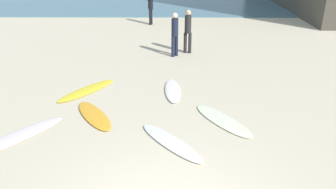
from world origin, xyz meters
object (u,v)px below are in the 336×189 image
Objects in this scene: surfboard_4 at (223,120)px; beachgoer_mid at (151,6)px; surfboard_1 at (87,90)px; beachgoer_near at (188,29)px; surfboard_3 at (173,90)px; surfboard_5 at (17,137)px; surfboard_0 at (94,115)px; surfboard_2 at (171,142)px; beachgoer_far at (175,32)px.

beachgoer_mid is at bearing -110.21° from surfboard_4.
surfboard_1 is 5.52m from beachgoer_near.
surfboard_5 is (-3.86, -2.87, -0.01)m from surfboard_3.
surfboard_1 is 3.06m from surfboard_5.
surfboard_0 is 6.66m from beachgoer_near.
beachgoer_mid is at bearing 120.19° from beachgoer_near.
beachgoer_mid is (-1.21, 9.70, 1.00)m from surfboard_3.
surfboard_0 is at bearing 35.61° from surfboard_3.
surfboard_2 is at bearing 34.39° from surfboard_5.
surfboard_2 is at bearing -135.25° from beachgoer_far.
beachgoer_mid reaches higher than surfboard_3.
beachgoer_far is (2.29, 5.47, 0.98)m from surfboard_0.
beachgoer_near reaches higher than surfboard_1.
surfboard_4 is at bearing 179.80° from surfboard_2.
surfboard_3 is at bearing -88.57° from surfboard_4.
beachgoer_far is (3.97, 6.60, 0.99)m from surfboard_5.
surfboard_1 is at bearing 107.44° from surfboard_5.
surfboard_4 is 1.18× the size of beachgoer_near.
surfboard_0 is at bearing -104.18° from beachgoer_near.
surfboard_5 is 8.45m from beachgoer_near.
surfboard_2 reaches higher than surfboard_4.
surfboard_2 reaches higher than surfboard_1.
beachgoer_mid is at bearing -123.74° from surfboard_2.
surfboard_0 is 11.53m from beachgoer_mid.
surfboard_4 is 5.28m from surfboard_5.
surfboard_4 is at bearing -169.64° from surfboard_1.
surfboard_0 reaches higher than surfboard_4.
surfboard_0 is 0.87× the size of surfboard_1.
surfboard_0 is 1.08× the size of beachgoer_near.
surfboard_1 is 1.26× the size of beachgoer_far.
beachgoer_mid reaches higher than surfboard_4.
beachgoer_far is (1.31, -5.97, -0.02)m from beachgoer_mid.
beachgoer_far is at bearing -130.22° from surfboard_2.
surfboard_3 is at bearing -135.53° from beachgoer_far.
surfboard_3 is at bearing 74.78° from surfboard_5.
surfboard_3 is 2.41m from surfboard_4.
beachgoer_mid reaches higher than surfboard_5.
surfboard_2 is 1.21× the size of beachgoer_far.
surfboard_2 is 7.42m from beachgoer_near.
beachgoer_near reaches higher than surfboard_2.
surfboard_2 is at bearing 6.15° from surfboard_4.
surfboard_2 is at bearing 167.33° from surfboard_1.
surfboard_1 reaches higher than surfboard_5.
surfboard_5 is 1.41× the size of beachgoer_mid.
surfboard_0 is 2.54m from surfboard_2.
beachgoer_near is at bearing -101.97° from surfboard_3.
surfboard_3 is at bearing -129.88° from surfboard_2.
beachgoer_mid reaches higher than beachgoer_far.
beachgoer_mid reaches higher than surfboard_2.
beachgoer_mid is (-1.15, 12.82, 1.00)m from surfboard_2.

